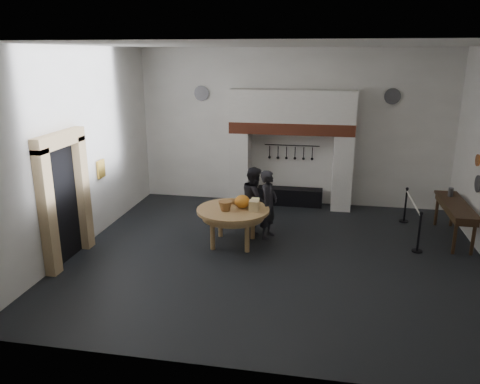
% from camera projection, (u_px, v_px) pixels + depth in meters
% --- Properties ---
extents(floor, '(9.00, 8.00, 0.02)m').
position_uv_depth(floor, '(276.00, 255.00, 10.44)').
color(floor, black).
rests_on(floor, ground).
extents(ceiling, '(9.00, 8.00, 0.02)m').
position_uv_depth(ceiling, '(281.00, 45.00, 9.15)').
color(ceiling, silver).
rests_on(ceiling, wall_back).
extents(wall_back, '(9.00, 0.02, 4.50)m').
position_uv_depth(wall_back, '(293.00, 128.00, 13.57)').
color(wall_back, white).
rests_on(wall_back, floor).
extents(wall_front, '(9.00, 0.02, 4.50)m').
position_uv_depth(wall_front, '(246.00, 222.00, 6.03)').
color(wall_front, white).
rests_on(wall_front, floor).
extents(wall_left, '(0.02, 8.00, 4.50)m').
position_uv_depth(wall_left, '(80.00, 149.00, 10.58)').
color(wall_left, white).
rests_on(wall_left, floor).
extents(chimney_pier_left, '(0.55, 0.70, 2.15)m').
position_uv_depth(chimney_pier_left, '(241.00, 168.00, 13.83)').
color(chimney_pier_left, silver).
rests_on(chimney_pier_left, floor).
extents(chimney_pier_right, '(0.55, 0.70, 2.15)m').
position_uv_depth(chimney_pier_right, '(342.00, 172.00, 13.32)').
color(chimney_pier_right, silver).
rests_on(chimney_pier_right, floor).
extents(hearth_brick_band, '(3.50, 0.72, 0.32)m').
position_uv_depth(hearth_brick_band, '(292.00, 128.00, 13.22)').
color(hearth_brick_band, '#9E442B').
rests_on(hearth_brick_band, chimney_pier_left).
extents(chimney_hood, '(3.50, 0.70, 0.90)m').
position_uv_depth(chimney_hood, '(292.00, 106.00, 13.04)').
color(chimney_hood, silver).
rests_on(chimney_hood, hearth_brick_band).
extents(iron_range, '(1.90, 0.45, 0.50)m').
position_uv_depth(iron_range, '(290.00, 196.00, 13.88)').
color(iron_range, black).
rests_on(iron_range, floor).
extents(utensil_rail, '(1.60, 0.02, 0.02)m').
position_uv_depth(utensil_rail, '(292.00, 145.00, 13.63)').
color(utensil_rail, black).
rests_on(utensil_rail, wall_back).
extents(door_recess, '(0.04, 1.10, 2.50)m').
position_uv_depth(door_recess, '(62.00, 205.00, 9.92)').
color(door_recess, black).
rests_on(door_recess, floor).
extents(door_jamb_near, '(0.22, 0.30, 2.60)m').
position_uv_depth(door_jamb_near, '(47.00, 214.00, 9.23)').
color(door_jamb_near, tan).
rests_on(door_jamb_near, floor).
extents(door_jamb_far, '(0.22, 0.30, 2.60)m').
position_uv_depth(door_jamb_far, '(83.00, 193.00, 10.55)').
color(door_jamb_far, tan).
rests_on(door_jamb_far, floor).
extents(door_lintel, '(0.22, 1.70, 0.30)m').
position_uv_depth(door_lintel, '(59.00, 140.00, 9.50)').
color(door_lintel, tan).
rests_on(door_lintel, door_jamb_near).
extents(wall_plaque, '(0.05, 0.34, 0.44)m').
position_uv_depth(wall_plaque, '(101.00, 169.00, 11.51)').
color(wall_plaque, gold).
rests_on(wall_plaque, wall_left).
extents(work_table, '(1.99, 1.99, 0.07)m').
position_uv_depth(work_table, '(233.00, 210.00, 10.85)').
color(work_table, tan).
rests_on(work_table, floor).
extents(pumpkin, '(0.36, 0.36, 0.31)m').
position_uv_depth(pumpkin, '(242.00, 202.00, 10.85)').
color(pumpkin, orange).
rests_on(pumpkin, work_table).
extents(cheese_block_big, '(0.22, 0.22, 0.24)m').
position_uv_depth(cheese_block_big, '(254.00, 206.00, 10.67)').
color(cheese_block_big, '#D7BB80').
rests_on(cheese_block_big, work_table).
extents(cheese_block_small, '(0.18, 0.18, 0.20)m').
position_uv_depth(cheese_block_small, '(255.00, 203.00, 10.96)').
color(cheese_block_small, '#FFF598').
rests_on(cheese_block_small, work_table).
extents(wicker_basket, '(0.38, 0.38, 0.22)m').
position_uv_depth(wicker_basket, '(225.00, 206.00, 10.69)').
color(wicker_basket, '#936036').
rests_on(wicker_basket, work_table).
extents(bread_loaf, '(0.31, 0.18, 0.13)m').
position_uv_depth(bread_loaf, '(232.00, 201.00, 11.17)').
color(bread_loaf, '#A67C3B').
rests_on(bread_loaf, work_table).
extents(visitor_near, '(0.54, 0.69, 1.68)m').
position_uv_depth(visitor_near, '(268.00, 205.00, 11.25)').
color(visitor_near, black).
rests_on(visitor_near, floor).
extents(visitor_far, '(0.74, 0.89, 1.65)m').
position_uv_depth(visitor_far, '(255.00, 199.00, 11.70)').
color(visitor_far, black).
rests_on(visitor_far, floor).
extents(side_table, '(0.55, 2.20, 0.06)m').
position_uv_depth(side_table, '(456.00, 205.00, 11.13)').
color(side_table, '#372514').
rests_on(side_table, floor).
extents(pewter_jug, '(0.12, 0.12, 0.22)m').
position_uv_depth(pewter_jug, '(451.00, 192.00, 11.66)').
color(pewter_jug, '#525257').
rests_on(pewter_jug, side_table).
extents(copper_pan_d, '(0.03, 0.28, 0.28)m').
position_uv_depth(copper_pan_d, '(478.00, 160.00, 10.85)').
color(copper_pan_d, '#C6662D').
rests_on(copper_pan_d, wall_right).
extents(pewter_plate_right, '(0.03, 0.40, 0.40)m').
position_uv_depth(pewter_plate_right, '(478.00, 184.00, 10.76)').
color(pewter_plate_right, '#4C4C51').
rests_on(pewter_plate_right, wall_right).
extents(pewter_plate_back_left, '(0.44, 0.03, 0.44)m').
position_uv_depth(pewter_plate_back_left, '(201.00, 93.00, 13.72)').
color(pewter_plate_back_left, '#4C4C51').
rests_on(pewter_plate_back_left, wall_back).
extents(pewter_plate_back_right, '(0.44, 0.03, 0.44)m').
position_uv_depth(pewter_plate_back_right, '(392.00, 96.00, 12.79)').
color(pewter_plate_back_right, '#4C4C51').
rests_on(pewter_plate_back_right, wall_back).
extents(barrier_post_near, '(0.05, 0.05, 0.90)m').
position_uv_depth(barrier_post_near, '(419.00, 233.00, 10.52)').
color(barrier_post_near, black).
rests_on(barrier_post_near, floor).
extents(barrier_post_far, '(0.05, 0.05, 0.90)m').
position_uv_depth(barrier_post_far, '(405.00, 206.00, 12.40)').
color(barrier_post_far, black).
rests_on(barrier_post_far, floor).
extents(barrier_rope, '(0.04, 2.00, 0.04)m').
position_uv_depth(barrier_rope, '(413.00, 203.00, 11.34)').
color(barrier_rope, white).
rests_on(barrier_rope, barrier_post_near).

